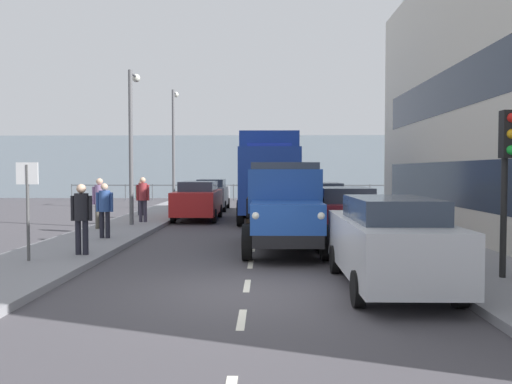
% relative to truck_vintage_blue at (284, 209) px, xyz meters
% --- Properties ---
extents(ground_plane, '(80.00, 80.00, 0.00)m').
position_rel_truck_vintage_blue_xyz_m(ground_plane, '(0.86, -5.53, -1.18)').
color(ground_plane, '#423F44').
extents(sidewalk_left, '(2.62, 38.89, 0.15)m').
position_rel_truck_vintage_blue_xyz_m(sidewalk_left, '(-4.07, -5.53, -1.10)').
color(sidewalk_left, gray).
rests_on(sidewalk_left, ground_plane).
extents(sidewalk_right, '(2.62, 38.89, 0.15)m').
position_rel_truck_vintage_blue_xyz_m(sidewalk_right, '(5.79, -5.53, -1.10)').
color(sidewalk_right, gray).
rests_on(sidewalk_right, ground_plane).
extents(road_centreline_markings, '(0.12, 34.49, 0.01)m').
position_rel_truck_vintage_blue_xyz_m(road_centreline_markings, '(0.86, -4.74, -1.17)').
color(road_centreline_markings, silver).
rests_on(road_centreline_markings, ground_plane).
extents(sea_horizon, '(80.00, 0.80, 5.00)m').
position_rel_truck_vintage_blue_xyz_m(sea_horizon, '(0.86, -27.98, 1.32)').
color(sea_horizon, '#84939E').
rests_on(sea_horizon, ground_plane).
extents(seawall_railing, '(28.08, 0.08, 1.20)m').
position_rel_truck_vintage_blue_xyz_m(seawall_railing, '(0.86, -24.38, -0.26)').
color(seawall_railing, '#4C5156').
rests_on(seawall_railing, ground_plane).
extents(truck_vintage_blue, '(2.17, 5.64, 2.43)m').
position_rel_truck_vintage_blue_xyz_m(truck_vintage_blue, '(0.00, 0.00, 0.00)').
color(truck_vintage_blue, black).
rests_on(truck_vintage_blue, ground_plane).
extents(lorry_cargo_blue, '(2.58, 8.20, 3.87)m').
position_rel_truck_vintage_blue_xyz_m(lorry_cargo_blue, '(0.36, -9.48, 0.90)').
color(lorry_cargo_blue, '#193899').
rests_on(lorry_cargo_blue, ground_plane).
extents(car_silver_kerbside_near, '(1.81, 4.55, 1.72)m').
position_rel_truck_vintage_blue_xyz_m(car_silver_kerbside_near, '(-1.80, 4.32, -0.28)').
color(car_silver_kerbside_near, '#B7BABF').
rests_on(car_silver_kerbside_near, ground_plane).
extents(car_maroon_kerbside_1, '(1.84, 3.91, 1.72)m').
position_rel_truck_vintage_blue_xyz_m(car_maroon_kerbside_1, '(-1.80, -1.42, -0.28)').
color(car_maroon_kerbside_1, maroon).
rests_on(car_maroon_kerbside_1, ground_plane).
extents(car_navy_kerbside_2, '(1.75, 3.84, 1.72)m').
position_rel_truck_vintage_blue_xyz_m(car_navy_kerbside_2, '(-1.80, -7.14, -0.29)').
color(car_navy_kerbside_2, navy).
rests_on(car_navy_kerbside_2, ground_plane).
extents(car_red_oppositeside_0, '(1.91, 4.54, 1.72)m').
position_rel_truck_vintage_blue_xyz_m(car_red_oppositeside_0, '(3.53, -9.22, -0.28)').
color(car_red_oppositeside_0, '#B21E1E').
rests_on(car_red_oppositeside_0, ground_plane).
extents(car_grey_oppositeside_1, '(1.82, 4.45, 1.72)m').
position_rel_truck_vintage_blue_xyz_m(car_grey_oppositeside_1, '(3.53, -15.07, -0.28)').
color(car_grey_oppositeside_1, slate).
rests_on(car_grey_oppositeside_1, ground_plane).
extents(pedestrian_by_lamp, '(0.53, 0.34, 1.74)m').
position_rel_truck_vintage_blue_xyz_m(pedestrian_by_lamp, '(5.02, 1.42, -0.01)').
color(pedestrian_by_lamp, black).
rests_on(pedestrian_by_lamp, sidewalk_right).
extents(pedestrian_with_bag, '(0.53, 0.34, 1.68)m').
position_rel_truck_vintage_blue_xyz_m(pedestrian_with_bag, '(5.42, -1.72, -0.04)').
color(pedestrian_with_bag, black).
rests_on(pedestrian_with_bag, sidewalk_right).
extents(pedestrian_couple_b, '(0.53, 0.34, 1.79)m').
position_rel_truck_vintage_blue_xyz_m(pedestrian_couple_b, '(6.39, -4.29, 0.03)').
color(pedestrian_couple_b, '#4C473D').
rests_on(pedestrian_couple_b, sidewalk_right).
extents(pedestrian_couple_a, '(0.53, 0.34, 1.79)m').
position_rel_truck_vintage_blue_xyz_m(pedestrian_couple_a, '(5.43, -6.75, 0.03)').
color(pedestrian_couple_a, '#383342').
rests_on(pedestrian_couple_a, sidewalk_right).
extents(pedestrian_in_dark_coat, '(0.53, 0.34, 1.60)m').
position_rel_truck_vintage_blue_xyz_m(pedestrian_in_dark_coat, '(6.21, -9.78, -0.09)').
color(pedestrian_in_dark_coat, black).
rests_on(pedestrian_in_dark_coat, sidewalk_right).
extents(traffic_light_near, '(0.28, 0.41, 3.20)m').
position_rel_truck_vintage_blue_xyz_m(traffic_light_near, '(-4.08, 4.09, 1.29)').
color(traffic_light_near, black).
rests_on(traffic_light_near, sidewalk_left).
extents(lamp_post_promenade, '(0.32, 1.14, 5.86)m').
position_rel_truck_vintage_blue_xyz_m(lamp_post_promenade, '(5.62, -5.86, 2.51)').
color(lamp_post_promenade, '#59595B').
rests_on(lamp_post_promenade, sidewalk_right).
extents(lamp_post_far, '(0.32, 1.14, 6.68)m').
position_rel_truck_vintage_blue_xyz_m(lamp_post_far, '(5.79, -16.04, 2.93)').
color(lamp_post_far, '#59595B').
rests_on(lamp_post_far, sidewalk_right).
extents(street_sign, '(0.50, 0.07, 2.25)m').
position_rel_truck_vintage_blue_xyz_m(street_sign, '(5.93, 2.31, 0.50)').
color(street_sign, '#4C4C4C').
rests_on(street_sign, sidewalk_right).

